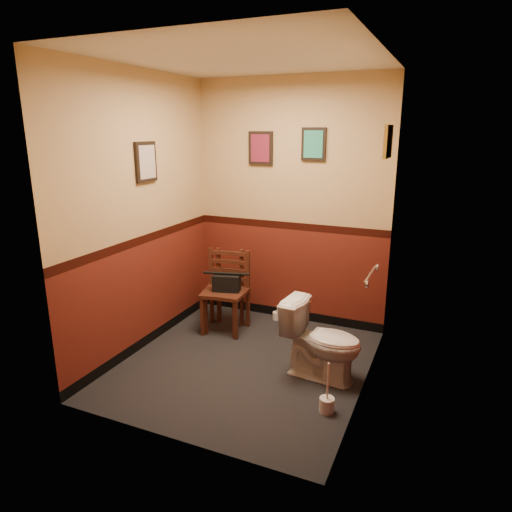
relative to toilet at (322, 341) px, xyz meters
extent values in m
cube|color=black|center=(-0.72, -0.06, -0.35)|extent=(2.20, 2.40, 0.00)
cube|color=silver|center=(-0.72, -0.06, 2.35)|extent=(2.20, 2.40, 0.00)
cube|color=#5A1C12|center=(-0.72, 1.14, 1.00)|extent=(2.20, 0.00, 2.70)
cube|color=#5A1C12|center=(-0.72, -1.26, 1.00)|extent=(2.20, 0.00, 2.70)
cube|color=#5A1C12|center=(-1.82, -0.06, 1.00)|extent=(0.00, 2.40, 2.70)
cube|color=#5A1C12|center=(0.38, -0.06, 1.00)|extent=(0.00, 2.40, 2.70)
cylinder|color=silver|center=(0.35, 0.19, 0.60)|extent=(0.03, 0.50, 0.03)
cylinder|color=silver|center=(0.37, -0.06, 0.60)|extent=(0.02, 0.06, 0.06)
cylinder|color=silver|center=(0.37, 0.44, 0.60)|extent=(0.02, 0.06, 0.06)
cube|color=black|center=(-1.07, 1.12, 1.60)|extent=(0.28, 0.03, 0.36)
cube|color=maroon|center=(-1.07, 1.10, 1.60)|extent=(0.22, 0.01, 0.30)
cube|color=black|center=(-0.47, 1.12, 1.65)|extent=(0.26, 0.03, 0.34)
cube|color=#2B8B75|center=(-0.47, 1.10, 1.65)|extent=(0.20, 0.01, 0.28)
cube|color=black|center=(-1.80, 0.04, 1.50)|extent=(0.03, 0.30, 0.38)
cube|color=#B79F90|center=(-1.79, 0.04, 1.50)|extent=(0.01, 0.24, 0.31)
cube|color=olive|center=(0.36, 0.54, 1.70)|extent=(0.03, 0.34, 0.28)
cube|color=#B79F90|center=(0.35, 0.54, 1.70)|extent=(0.01, 0.28, 0.22)
imported|color=white|center=(0.00, 0.00, 0.00)|extent=(0.74, 0.46, 0.69)
cylinder|color=silver|center=(0.19, -0.50, -0.29)|extent=(0.12, 0.12, 0.12)
cylinder|color=silver|center=(0.19, -0.50, -0.09)|extent=(0.02, 0.02, 0.34)
cube|color=#452014|center=(-1.27, 0.53, 0.10)|extent=(0.49, 0.49, 0.04)
cube|color=#452014|center=(-1.40, 0.32, -0.13)|extent=(0.05, 0.05, 0.44)
cube|color=#452014|center=(-1.48, 0.66, -0.13)|extent=(0.05, 0.05, 0.44)
cube|color=#452014|center=(-1.06, 0.40, -0.13)|extent=(0.05, 0.05, 0.44)
cube|color=#452014|center=(-1.14, 0.74, -0.13)|extent=(0.05, 0.05, 0.44)
cube|color=#452014|center=(-1.48, 0.67, 0.32)|extent=(0.05, 0.04, 0.44)
cube|color=#452014|center=(-1.14, 0.75, 0.32)|extent=(0.05, 0.04, 0.44)
cube|color=#452014|center=(-1.31, 0.71, 0.19)|extent=(0.33, 0.10, 0.04)
cube|color=#452014|center=(-1.31, 0.71, 0.29)|extent=(0.33, 0.10, 0.04)
cube|color=#452014|center=(-1.31, 0.71, 0.39)|extent=(0.33, 0.10, 0.04)
cube|color=#452014|center=(-1.31, 0.71, 0.49)|extent=(0.33, 0.10, 0.04)
cube|color=#452014|center=(-1.22, 0.54, 0.09)|extent=(0.44, 0.44, 0.04)
cube|color=#452014|center=(-1.39, 0.35, -0.13)|extent=(0.04, 0.04, 0.44)
cube|color=#452014|center=(-1.41, 0.70, -0.13)|extent=(0.04, 0.04, 0.44)
cube|color=#452014|center=(-1.03, 0.37, -0.13)|extent=(0.04, 0.04, 0.44)
cube|color=#452014|center=(-1.05, 0.73, -0.13)|extent=(0.04, 0.04, 0.44)
cube|color=#452014|center=(-1.41, 0.71, 0.31)|extent=(0.04, 0.04, 0.44)
cube|color=#452014|center=(-1.06, 0.73, 0.31)|extent=(0.04, 0.04, 0.44)
cube|color=#452014|center=(-1.23, 0.72, 0.19)|extent=(0.33, 0.04, 0.04)
cube|color=#452014|center=(-1.23, 0.72, 0.29)|extent=(0.33, 0.04, 0.04)
cube|color=#452014|center=(-1.23, 0.72, 0.39)|extent=(0.33, 0.04, 0.04)
cube|color=#452014|center=(-1.23, 0.72, 0.49)|extent=(0.33, 0.04, 0.04)
cube|color=black|center=(-1.22, 0.54, 0.20)|extent=(0.32, 0.21, 0.18)
cylinder|color=black|center=(-1.22, 0.54, 0.31)|extent=(0.25, 0.09, 0.03)
cylinder|color=silver|center=(-0.82, 1.04, -0.30)|extent=(0.10, 0.10, 0.09)
cylinder|color=silver|center=(-0.72, 1.04, -0.30)|extent=(0.10, 0.10, 0.09)
cylinder|color=silver|center=(-0.77, 1.03, -0.21)|extent=(0.10, 0.10, 0.09)
camera|label=1|loc=(0.93, -3.60, 1.81)|focal=32.00mm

